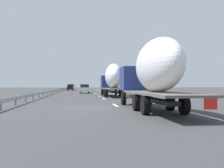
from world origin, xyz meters
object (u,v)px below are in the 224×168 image
object	(u,v)px
car_black_suv	(70,87)
road_sign	(118,82)
truck_lead	(112,78)
car_yellow_coupe	(72,87)
truck_trailing	(153,72)
car_white_van	(84,89)

from	to	relation	value
car_black_suv	road_sign	size ratio (longest dim) A/B	1.37
car_black_suv	road_sign	world-z (taller)	road_sign
truck_lead	car_yellow_coupe	size ratio (longest dim) A/B	3.20
truck_trailing	car_black_suv	bearing A→B (deg)	6.43
truck_lead	car_white_van	bearing A→B (deg)	12.86
car_black_suv	car_white_van	xyz separation A→B (m)	(-28.10, -3.76, -0.03)
truck_lead	car_white_van	xyz separation A→B (m)	(16.18, 3.69, -1.65)
truck_trailing	road_sign	world-z (taller)	truck_trailing
truck_lead	car_white_van	distance (m)	16.68
truck_trailing	car_yellow_coupe	bearing A→B (deg)	4.94
car_yellow_coupe	road_sign	bearing A→B (deg)	-167.65
truck_lead	road_sign	bearing A→B (deg)	-10.70
truck_trailing	road_sign	size ratio (longest dim) A/B	4.53
car_black_suv	truck_trailing	bearing A→B (deg)	-173.57
car_yellow_coupe	car_black_suv	bearing A→B (deg)	-179.90
car_black_suv	car_white_van	bearing A→B (deg)	-172.39
truck_trailing	car_yellow_coupe	xyz separation A→B (m)	(86.56, 7.48, -1.55)
truck_trailing	car_white_van	world-z (taller)	truck_trailing
road_sign	truck_trailing	bearing A→B (deg)	175.36
car_white_van	road_sign	bearing A→B (deg)	-88.02
road_sign	car_yellow_coupe	bearing A→B (deg)	12.35
truck_trailing	road_sign	xyz separation A→B (m)	(38.22, -3.10, -0.33)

